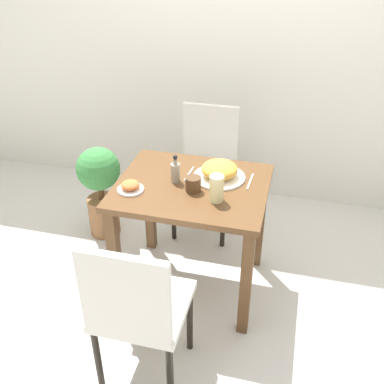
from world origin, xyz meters
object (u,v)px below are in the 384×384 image
Objects in this scene: food_plate at (219,171)px; drink_cup at (193,184)px; juice_glass at (217,188)px; potted_plant_left at (100,185)px; chair_far at (207,162)px; side_plate at (130,187)px; chair_near at (137,307)px; sauce_bottle at (175,171)px.

drink_cup is at bearing -122.83° from food_plate.
potted_plant_left is at bearing 151.65° from juice_glass.
drink_cup is at bearing 155.31° from juice_glass.
drink_cup is 0.12× the size of potted_plant_left.
chair_far is at bearing 96.71° from drink_cup.
chair_far is 0.67m from food_plate.
juice_glass is at bearing -24.69° from drink_cup.
juice_glass is (0.48, 0.02, 0.05)m from side_plate.
sauce_bottle is (-0.03, 0.77, 0.29)m from chair_near.
sauce_bottle reaches higher than food_plate.
chair_far is 0.80m from drink_cup.
side_plate reaches higher than potted_plant_left.
drink_cup is (-0.11, -0.17, -0.00)m from food_plate.
side_plate is 1.71× the size of drink_cup.
chair_near is 3.05× the size of food_plate.
chair_near is 1.34m from potted_plant_left.
side_plate is (-0.25, -0.83, 0.25)m from chair_far.
food_plate is 0.52m from side_plate.
food_plate is 0.43× the size of potted_plant_left.
sauce_bottle reaches higher than side_plate.
drink_cup reaches higher than potted_plant_left.
chair_far is 0.74m from sauce_bottle.
chair_near is 0.93m from food_plate.
food_plate is (0.20, -0.58, 0.27)m from chair_far.
side_plate is 0.21× the size of potted_plant_left.
chair_near is 5.44× the size of sauce_bottle.
food_plate is at bearing -16.41° from potted_plant_left.
potted_plant_left is at bearing -156.11° from chair_far.
drink_cup is 0.58× the size of juice_glass.
juice_glass reaches higher than potted_plant_left.
drink_cup is (0.09, 0.70, 0.26)m from chair_near.
chair_far reaches higher than juice_glass.
chair_near is 0.75m from drink_cup.
food_plate is 2.02× the size of juice_glass.
chair_near is 1.45m from chair_far.
potted_plant_left is at bearing 151.39° from sauce_bottle.
chair_near is at bearing -67.99° from side_plate.
food_plate is 3.48× the size of drink_cup.
side_plate is at bearing -165.87° from drink_cup.
drink_cup is at bearing -28.98° from potted_plant_left.
sauce_bottle is at bearing 152.32° from juice_glass.
juice_glass is (0.14, -0.07, 0.03)m from drink_cup.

